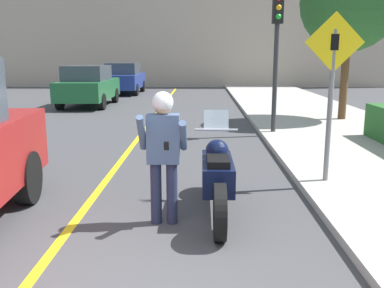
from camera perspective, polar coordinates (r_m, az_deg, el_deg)
road_center_line at (r=9.55m, az=-8.58°, el=-1.05°), size 0.12×36.00×0.01m
building_backdrop at (r=29.32m, az=-0.82°, el=17.20°), size 28.00×1.20×9.73m
motorcycle at (r=5.74m, az=3.38°, el=-4.27°), size 0.62×2.39×1.32m
person_biker at (r=5.27m, az=-3.85°, el=-0.11°), size 0.59×0.46×1.68m
crossing_sign at (r=7.01m, az=18.14°, el=7.91°), size 0.91×0.08×2.63m
traffic_light at (r=11.36m, az=11.25°, el=13.93°), size 0.26×0.30×3.52m
street_tree at (r=14.35m, az=20.30°, el=17.28°), size 2.96×2.96×5.03m
parked_car_green at (r=18.48m, az=-13.65°, el=7.59°), size 1.88×4.20×1.68m
parked_car_blue at (r=24.09m, az=-9.06°, el=8.68°), size 1.88×4.20×1.68m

